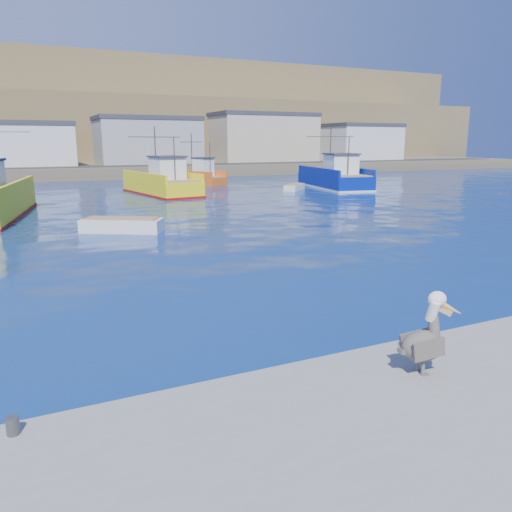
% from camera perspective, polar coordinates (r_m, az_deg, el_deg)
% --- Properties ---
extents(ground, '(260.00, 260.00, 0.00)m').
position_cam_1_polar(ground, '(15.12, 10.92, -6.67)').
color(ground, navy).
rests_on(ground, ground).
extents(dock_bollards, '(36.20, 0.20, 0.30)m').
position_cam_1_polar(dock_bollards, '(12.92, 22.22, -7.81)').
color(dock_bollards, '#4C4C4C').
rests_on(dock_bollards, dock).
extents(far_shore, '(200.00, 81.00, 24.00)m').
position_cam_1_polar(far_shore, '(120.98, -21.93, 13.95)').
color(far_shore, brown).
rests_on(far_shore, ground).
extents(trawler_yellow_b, '(5.52, 11.64, 6.50)m').
position_cam_1_polar(trawler_yellow_b, '(49.70, -10.67, 8.16)').
color(trawler_yellow_b, yellow).
rests_on(trawler_yellow_b, ground).
extents(trawler_blue, '(6.17, 12.43, 6.59)m').
position_cam_1_polar(trawler_blue, '(56.21, 9.00, 8.80)').
color(trawler_blue, navy).
rests_on(trawler_blue, ground).
extents(boat_orange, '(5.79, 7.65, 5.94)m').
position_cam_1_polar(boat_orange, '(60.33, -6.60, 9.06)').
color(boat_orange, '#D8591A').
rests_on(boat_orange, ground).
extents(skiff_mid, '(4.67, 3.62, 0.98)m').
position_cam_1_polar(skiff_mid, '(29.34, -15.06, 3.30)').
color(skiff_mid, silver).
rests_on(skiff_mid, ground).
extents(skiff_far, '(3.46, 3.38, 0.78)m').
position_cam_1_polar(skiff_far, '(53.13, 4.41, 7.79)').
color(skiff_far, silver).
rests_on(skiff_far, ground).
extents(pelican, '(1.37, 0.71, 1.69)m').
position_cam_1_polar(pelican, '(10.51, 18.82, -8.95)').
color(pelican, '#595451').
rests_on(pelican, dock).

